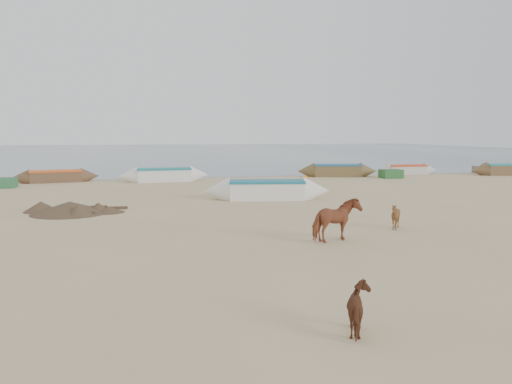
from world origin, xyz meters
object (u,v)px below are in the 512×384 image
calf_right (362,309)px  near_canoe (267,190)px  calf_front (395,216)px  cow_adult (336,220)px

calf_right → near_canoe: 17.08m
near_canoe → calf_front: bearing=-64.9°
calf_front → calf_right: (-4.90, -8.19, -0.05)m
cow_adult → near_canoe: cow_adult is taller
near_canoe → cow_adult: bearing=-82.2°
calf_right → near_canoe: near_canoe is taller
calf_front → calf_right: calf_front is taller
cow_adult → calf_front: cow_adult is taller
cow_adult → near_canoe: bearing=-21.7°
calf_right → calf_front: bearing=-35.7°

